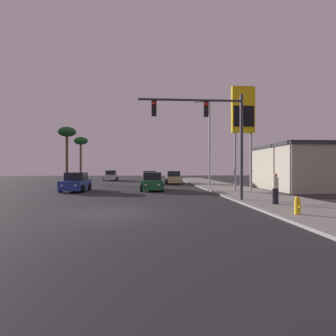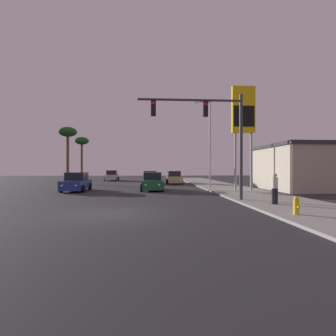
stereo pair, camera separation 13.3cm
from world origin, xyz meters
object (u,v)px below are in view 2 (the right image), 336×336
object	(u,v)px
car_silver	(112,176)
car_green	(152,182)
pedestrian_on_sidewalk	(275,187)
fire_hydrant	(296,206)
car_white	(150,178)
palm_tree_far	(82,143)
car_tan	(174,178)
car_blue	(76,183)
street_lamp	(209,139)
traffic_light_mast	(212,125)
palm_tree_mid	(68,135)
gas_station_sign	(243,115)

from	to	relation	value
car_silver	car_green	xyz separation A→B (m)	(6.57, -19.45, 0.00)
pedestrian_on_sidewalk	fire_hydrant	bearing A→B (deg)	-100.64
car_white	palm_tree_far	size ratio (longest dim) A/B	0.58
car_tan	car_silver	bearing A→B (deg)	-43.94
car_blue	street_lamp	world-z (taller)	street_lamp
car_green	traffic_light_mast	world-z (taller)	traffic_light_mast
palm_tree_mid	palm_tree_far	bearing A→B (deg)	94.24
street_lamp	traffic_light_mast	bearing A→B (deg)	-101.42
traffic_light_mast	palm_tree_far	size ratio (longest dim) A/B	0.87
car_green	traffic_light_mast	xyz separation A→B (m)	(3.66, -8.49, 3.92)
car_white	gas_station_sign	size ratio (longest dim) A/B	0.48
gas_station_sign	pedestrian_on_sidewalk	bearing A→B (deg)	-98.67
traffic_light_mast	gas_station_sign	size ratio (longest dim) A/B	0.72
car_white	fire_hydrant	size ratio (longest dim) A/B	5.69
fire_hydrant	traffic_light_mast	bearing A→B (deg)	114.31
car_silver	traffic_light_mast	world-z (taller)	traffic_light_mast
car_blue	traffic_light_mast	bearing A→B (deg)	142.27
street_lamp	gas_station_sign	xyz separation A→B (m)	(1.96, -4.83, 1.50)
car_white	palm_tree_mid	distance (m)	12.65
car_silver	traffic_light_mast	size ratio (longest dim) A/B	0.67
car_tan	car_green	bearing A→B (deg)	74.00
traffic_light_mast	gas_station_sign	world-z (taller)	gas_station_sign
car_white	car_silver	world-z (taller)	same
fire_hydrant	palm_tree_mid	xyz separation A→B (m)	(-17.33, 25.50, 6.11)
car_white	street_lamp	distance (m)	10.83
fire_hydrant	street_lamp	bearing A→B (deg)	90.33
car_white	car_silver	size ratio (longest dim) A/B	1.00
car_blue	palm_tree_mid	distance (m)	14.27
car_white	palm_tree_far	world-z (taller)	palm_tree_far
car_white	pedestrian_on_sidewalk	world-z (taller)	pedestrian_on_sidewalk
car_blue	traffic_light_mast	distance (m)	13.78
car_blue	palm_tree_mid	bearing A→B (deg)	-69.37
car_blue	palm_tree_mid	size ratio (longest dim) A/B	0.57
gas_station_sign	pedestrian_on_sidewalk	distance (m)	10.15
palm_tree_far	fire_hydrant	bearing A→B (deg)	-63.02
car_silver	car_green	bearing A→B (deg)	106.79
car_blue	fire_hydrant	bearing A→B (deg)	133.99
car_tan	gas_station_sign	world-z (taller)	gas_station_sign
car_white	traffic_light_mast	xyz separation A→B (m)	(3.85, -18.96, 3.92)
car_blue	gas_station_sign	distance (m)	15.87
car_white	car_green	bearing A→B (deg)	92.09
car_tan	pedestrian_on_sidewalk	size ratio (longest dim) A/B	2.58
street_lamp	palm_tree_mid	world-z (taller)	street_lamp
car_tan	gas_station_sign	size ratio (longest dim) A/B	0.48
street_lamp	pedestrian_on_sidewalk	distance (m)	13.85
gas_station_sign	palm_tree_far	xyz separation A→B (m)	(-19.93, 24.00, -0.18)
car_blue	car_silver	xyz separation A→B (m)	(0.21, 19.83, 0.00)
car_green	palm_tree_mid	world-z (taller)	palm_tree_mid
pedestrian_on_sidewalk	palm_tree_mid	xyz separation A→B (m)	(-17.92, 22.38, 5.56)
palm_tree_far	palm_tree_mid	xyz separation A→B (m)	(0.74, -10.00, 0.16)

